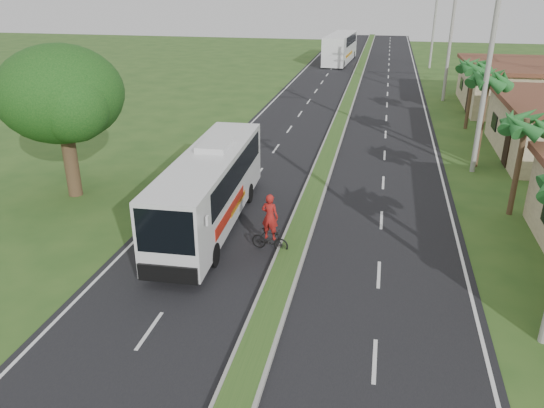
# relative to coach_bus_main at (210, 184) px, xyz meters

# --- Properties ---
(ground) EXTENTS (180.00, 180.00, 0.00)m
(ground) POSITION_rel_coach_bus_main_xyz_m (3.97, -7.91, -1.98)
(ground) COLOR #2A4E1C
(ground) RESTS_ON ground
(road_asphalt) EXTENTS (14.00, 160.00, 0.02)m
(road_asphalt) POSITION_rel_coach_bus_main_xyz_m (3.97, 12.09, -1.97)
(road_asphalt) COLOR black
(road_asphalt) RESTS_ON ground
(median_strip) EXTENTS (1.20, 160.00, 0.18)m
(median_strip) POSITION_rel_coach_bus_main_xyz_m (3.97, 12.09, -1.88)
(median_strip) COLOR gray
(median_strip) RESTS_ON ground
(lane_edge_left) EXTENTS (0.12, 160.00, 0.01)m
(lane_edge_left) POSITION_rel_coach_bus_main_xyz_m (-2.73, 12.09, -1.98)
(lane_edge_left) COLOR silver
(lane_edge_left) RESTS_ON ground
(lane_edge_right) EXTENTS (0.12, 160.00, 0.01)m
(lane_edge_right) POSITION_rel_coach_bus_main_xyz_m (10.67, 12.09, -1.98)
(lane_edge_right) COLOR silver
(lane_edge_right) RESTS_ON ground
(shop_far) EXTENTS (8.60, 11.60, 3.82)m
(shop_far) POSITION_rel_coach_bus_main_xyz_m (17.97, 28.09, -0.05)
(shop_far) COLOR tan
(shop_far) RESTS_ON ground
(palm_verge_b) EXTENTS (2.40, 2.40, 5.05)m
(palm_verge_b) POSITION_rel_coach_bus_main_xyz_m (13.37, 4.09, 2.38)
(palm_verge_b) COLOR #473321
(palm_verge_b) RESTS_ON ground
(palm_verge_c) EXTENTS (2.40, 2.40, 5.85)m
(palm_verge_c) POSITION_rel_coach_bus_main_xyz_m (12.77, 11.09, 3.14)
(palm_verge_c) COLOR #473321
(palm_verge_c) RESTS_ON ground
(palm_verge_d) EXTENTS (2.40, 2.40, 5.25)m
(palm_verge_d) POSITION_rel_coach_bus_main_xyz_m (13.27, 20.09, 2.57)
(palm_verge_d) COLOR #473321
(palm_verge_d) RESTS_ON ground
(shade_tree) EXTENTS (6.30, 6.00, 7.54)m
(shade_tree) POSITION_rel_coach_bus_main_xyz_m (-8.15, 2.11, 3.05)
(shade_tree) COLOR #473321
(shade_tree) RESTS_ON ground
(utility_pole_b) EXTENTS (3.20, 0.28, 12.00)m
(utility_pole_b) POSITION_rel_coach_bus_main_xyz_m (12.44, 10.09, 4.28)
(utility_pole_b) COLOR gray
(utility_pole_b) RESTS_ON ground
(utility_pole_c) EXTENTS (1.60, 0.28, 11.00)m
(utility_pole_c) POSITION_rel_coach_bus_main_xyz_m (12.47, 30.09, 3.69)
(utility_pole_c) COLOR gray
(utility_pole_c) RESTS_ON ground
(utility_pole_d) EXTENTS (1.60, 0.28, 10.50)m
(utility_pole_d) POSITION_rel_coach_bus_main_xyz_m (12.47, 50.09, 3.44)
(utility_pole_d) COLOR gray
(utility_pole_d) RESTS_ON ground
(coach_bus_main) EXTENTS (2.76, 11.22, 3.60)m
(coach_bus_main) POSITION_rel_coach_bus_main_xyz_m (0.00, 0.00, 0.00)
(coach_bus_main) COLOR silver
(coach_bus_main) RESTS_ON ground
(coach_bus_far) EXTENTS (3.55, 12.77, 3.68)m
(coach_bus_far) POSITION_rel_coach_bus_main_xyz_m (0.95, 52.65, 0.11)
(coach_bus_far) COLOR white
(coach_bus_far) RESTS_ON ground
(motorcyclist) EXTENTS (1.66, 0.74, 2.48)m
(motorcyclist) POSITION_rel_coach_bus_main_xyz_m (3.05, -1.83, -1.01)
(motorcyclist) COLOR black
(motorcyclist) RESTS_ON ground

